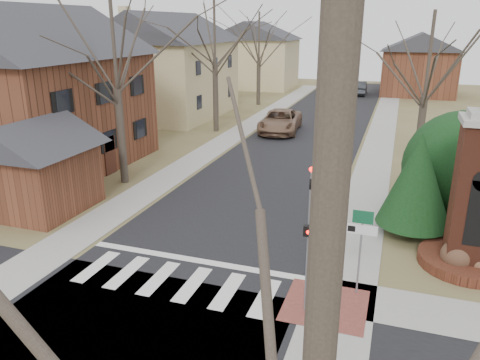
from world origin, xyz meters
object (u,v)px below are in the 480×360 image
at_px(brick_gate_monument, 476,207).
at_px(sign_post, 361,236).
at_px(traffic_signal_pole, 310,229).
at_px(distant_car, 359,88).
at_px(pickup_truck, 280,121).

bearing_deg(brick_gate_monument, sign_post, -138.58).
bearing_deg(traffic_signal_pole, distant_car, 93.43).
bearing_deg(brick_gate_monument, traffic_signal_pole, -136.76).
xyz_separation_m(traffic_signal_pole, brick_gate_monument, (4.70, 4.42, -0.42)).
bearing_deg(traffic_signal_pole, brick_gate_monument, 43.24).
bearing_deg(sign_post, pickup_truck, 110.15).
distance_m(brick_gate_monument, distant_car, 41.31).
xyz_separation_m(sign_post, pickup_truck, (-7.82, 21.31, -1.11)).
bearing_deg(pickup_truck, traffic_signal_pole, -79.10).
relative_size(sign_post, pickup_truck, 0.46).
relative_size(brick_gate_monument, distant_car, 1.35).
height_order(sign_post, distant_car, sign_post).
height_order(sign_post, pickup_truck, sign_post).
xyz_separation_m(sign_post, brick_gate_monument, (3.41, 3.01, 0.22)).
distance_m(traffic_signal_pole, brick_gate_monument, 6.47).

